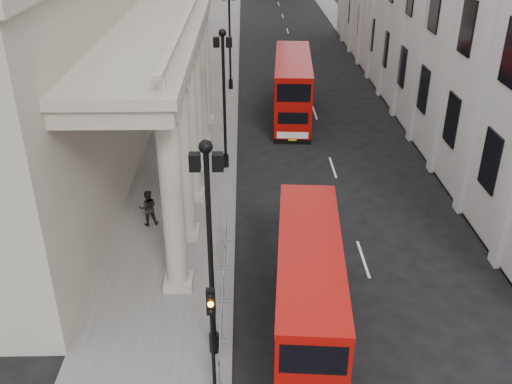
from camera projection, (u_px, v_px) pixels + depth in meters
name	position (u px, v px, depth m)	size (l,w,h in m)	color
sidewalk_west	(198.00, 113.00, 43.88)	(6.00, 140.00, 0.12)	slate
sidewalk_east	(411.00, 111.00, 44.18)	(3.00, 140.00, 0.12)	slate
kerb	(237.00, 112.00, 43.93)	(0.20, 140.00, 0.14)	slate
portico_building	(37.00, 84.00, 30.36)	(9.00, 28.00, 12.00)	#A29988
lamp_post_south	(210.00, 240.00, 18.63)	(1.05, 0.44, 8.32)	black
lamp_post_mid	(224.00, 91.00, 32.81)	(1.05, 0.44, 8.32)	black
lamp_post_north	(230.00, 32.00, 47.00)	(1.05, 0.44, 8.32)	black
traffic_light	(212.00, 324.00, 17.67)	(0.28, 0.33, 4.30)	black
crowd_barriers	(219.00, 376.00, 19.02)	(0.50, 18.75, 1.10)	gray
bus_near	(308.00, 290.00, 20.83)	(3.00, 9.52, 4.04)	#A60B07
bus_far	(292.00, 87.00, 42.04)	(3.25, 10.71, 4.56)	#A50B07
pedestrian_a	(177.00, 224.00, 27.36)	(0.59, 0.38, 1.61)	black
pedestrian_b	(148.00, 208.00, 28.45)	(0.92, 0.72, 1.89)	black
pedestrian_c	(201.00, 142.00, 36.56)	(0.74, 0.48, 1.52)	black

